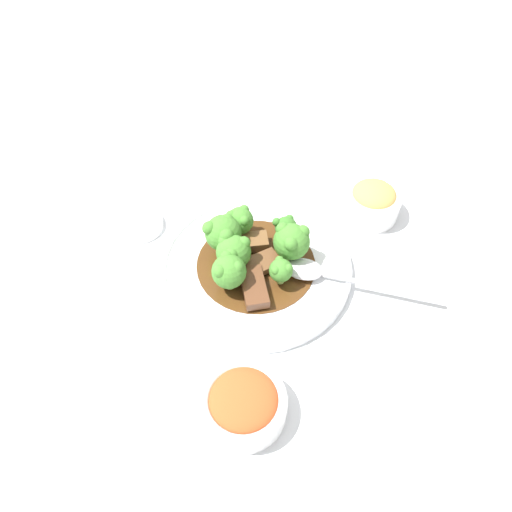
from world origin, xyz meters
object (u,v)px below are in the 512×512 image
(broccoli_floret_5, at_px, (234,252))
(beef_strip_0, at_px, (258,265))
(broccoli_floret_4, at_px, (281,270))
(serving_spoon, at_px, (320,273))
(broccoli_floret_0, at_px, (286,227))
(main_plate, at_px, (256,266))
(broccoli_floret_6, at_px, (240,220))
(broccoli_floret_2, at_px, (292,241))
(broccoli_floret_3, at_px, (221,234))
(side_bowl_appetizer, at_px, (373,201))
(sauce_dish, at_px, (140,224))
(beef_strip_2, at_px, (250,242))
(broccoli_floret_1, at_px, (229,271))
(beef_strip_1, at_px, (254,287))
(side_bowl_kimchi, at_px, (244,403))

(broccoli_floret_5, bearing_deg, beef_strip_0, -67.21)
(broccoli_floret_4, relative_size, serving_spoon, 0.19)
(broccoli_floret_0, relative_size, serving_spoon, 0.17)
(beef_strip_0, height_order, broccoli_floret_4, broccoli_floret_4)
(main_plate, height_order, broccoli_floret_6, broccoli_floret_6)
(broccoli_floret_0, distance_m, broccoli_floret_5, 0.10)
(broccoli_floret_2, height_order, serving_spoon, broccoli_floret_2)
(broccoli_floret_3, xyz_separation_m, side_bowl_appetizer, (0.21, -0.16, -0.03))
(broccoli_floret_0, relative_size, broccoli_floret_3, 0.61)
(broccoli_floret_4, distance_m, broccoli_floret_6, 0.11)
(broccoli_floret_2, relative_size, sauce_dish, 0.82)
(beef_strip_2, xyz_separation_m, broccoli_floret_3, (-0.03, 0.03, 0.03))
(broccoli_floret_2, height_order, broccoli_floret_3, same)
(beef_strip_0, xyz_separation_m, broccoli_floret_0, (0.08, -0.01, 0.02))
(main_plate, height_order, side_bowl_appetizer, side_bowl_appetizer)
(broccoli_floret_6, bearing_deg, broccoli_floret_2, -91.32)
(broccoli_floret_0, height_order, serving_spoon, broccoli_floret_0)
(beef_strip_0, height_order, broccoli_floret_5, broccoli_floret_5)
(broccoli_floret_6, height_order, side_bowl_appetizer, broccoli_floret_6)
(broccoli_floret_1, bearing_deg, broccoli_floret_5, 21.45)
(main_plate, bearing_deg, beef_strip_2, 43.98)
(beef_strip_1, xyz_separation_m, beef_strip_2, (0.07, 0.05, 0.00))
(broccoli_floret_0, xyz_separation_m, broccoli_floret_6, (-0.03, 0.06, 0.01))
(broccoli_floret_4, distance_m, side_bowl_kimchi, 0.20)
(beef_strip_2, height_order, side_bowl_kimchi, side_bowl_kimchi)
(beef_strip_2, height_order, broccoli_floret_2, broccoli_floret_2)
(main_plate, xyz_separation_m, serving_spoon, (0.03, -0.09, 0.02))
(broccoli_floret_6, height_order, serving_spoon, broccoli_floret_6)
(beef_strip_0, xyz_separation_m, side_bowl_appetizer, (0.21, -0.10, 0.01))
(broccoli_floret_4, height_order, side_bowl_appetizer, broccoli_floret_4)
(main_plate, bearing_deg, broccoli_floret_6, 53.40)
(broccoli_floret_4, distance_m, sauce_dish, 0.26)
(broccoli_floret_1, relative_size, broccoli_floret_5, 1.02)
(broccoli_floret_5, bearing_deg, beef_strip_1, -117.27)
(serving_spoon, xyz_separation_m, sauce_dish, (-0.04, 0.31, -0.02))
(broccoli_floret_0, distance_m, broccoli_floret_3, 0.10)
(main_plate, xyz_separation_m, broccoli_floret_6, (0.04, 0.05, 0.04))
(broccoli_floret_5, bearing_deg, broccoli_floret_3, 61.82)
(beef_strip_1, height_order, broccoli_floret_5, broccoli_floret_5)
(side_bowl_kimchi, bearing_deg, sauce_dish, 58.98)
(side_bowl_appetizer, bearing_deg, broccoli_floret_0, 144.62)
(beef_strip_2, bearing_deg, broccoli_floret_6, 65.08)
(main_plate, bearing_deg, broccoli_floret_0, -11.74)
(broccoli_floret_2, height_order, side_bowl_kimchi, broccoli_floret_2)
(beef_strip_0, bearing_deg, broccoli_floret_1, 158.55)
(beef_strip_1, bearing_deg, broccoli_floret_1, 105.28)
(broccoli_floret_0, xyz_separation_m, broccoli_floret_5, (-0.09, 0.04, 0.01))
(broccoli_floret_1, distance_m, sauce_dish, 0.21)
(main_plate, distance_m, broccoli_floret_1, 0.07)
(broccoli_floret_0, bearing_deg, sauce_dish, 110.83)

